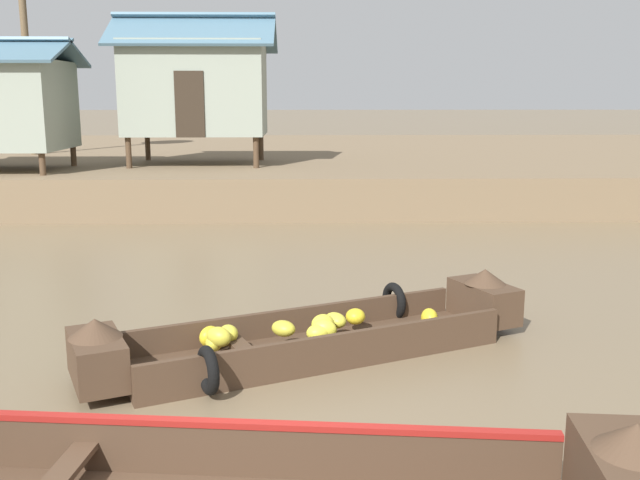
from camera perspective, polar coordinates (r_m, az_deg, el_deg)
The scene contains 4 objects.
ground_plane at distance 14.90m, azimuth -3.36°, elevation -0.56°, with size 300.00×300.00×0.00m, color #726047.
riverbank_strip at distance 27.51m, azimuth -2.53°, elevation 6.11°, with size 160.00×20.00×1.09m, color #756047.
banana_boat at distance 8.67m, azimuth -0.62°, elevation -7.58°, with size 5.50×3.19×0.81m.
stilt_house_mid_left at distance 21.71m, azimuth -9.81°, elevation 12.00°, with size 4.67×3.43×4.34m.
Camera 1 is at (0.49, -4.57, 3.09)m, focal length 40.11 mm.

